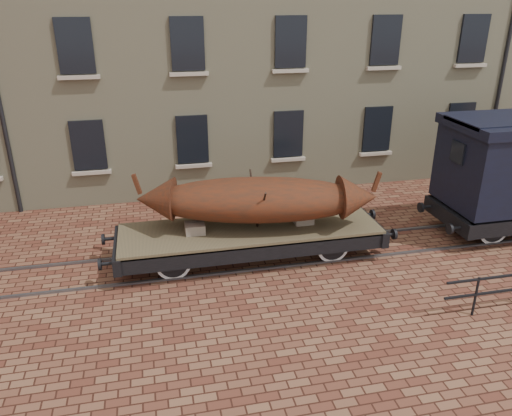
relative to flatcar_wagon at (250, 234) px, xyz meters
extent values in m
plane|color=#54281C|center=(1.47, 0.00, -0.76)|extent=(90.00, 90.00, 0.00)
cube|color=black|center=(-4.53, 4.96, 1.44)|extent=(1.10, 0.12, 1.70)
cube|color=#AFA08B|center=(-4.53, 4.90, 0.49)|extent=(1.30, 0.18, 0.12)
cube|color=black|center=(-1.03, 4.96, 1.44)|extent=(1.10, 0.12, 1.70)
cube|color=#AFA08B|center=(-1.03, 4.90, 0.49)|extent=(1.30, 0.18, 0.12)
cube|color=black|center=(2.47, 4.96, 1.44)|extent=(1.10, 0.12, 1.70)
cube|color=#AFA08B|center=(2.47, 4.90, 0.49)|extent=(1.30, 0.18, 0.12)
cube|color=black|center=(5.97, 4.96, 1.44)|extent=(1.10, 0.12, 1.70)
cube|color=#AFA08B|center=(5.97, 4.90, 0.49)|extent=(1.30, 0.18, 0.12)
cube|color=black|center=(9.47, 4.96, 1.44)|extent=(1.10, 0.12, 1.70)
cube|color=#AFA08B|center=(9.47, 4.90, 0.49)|extent=(1.30, 0.18, 0.12)
cube|color=black|center=(-4.53, 4.96, 4.64)|extent=(1.10, 0.12, 1.70)
cube|color=#AFA08B|center=(-4.53, 4.90, 3.69)|extent=(1.30, 0.18, 0.12)
cube|color=black|center=(-1.03, 4.96, 4.64)|extent=(1.10, 0.12, 1.70)
cube|color=#AFA08B|center=(-1.03, 4.90, 3.69)|extent=(1.30, 0.18, 0.12)
cube|color=black|center=(2.47, 4.96, 4.64)|extent=(1.10, 0.12, 1.70)
cube|color=#AFA08B|center=(2.47, 4.90, 3.69)|extent=(1.30, 0.18, 0.12)
cube|color=black|center=(5.97, 4.96, 4.64)|extent=(1.10, 0.12, 1.70)
cube|color=#AFA08B|center=(5.97, 4.90, 3.69)|extent=(1.30, 0.18, 0.12)
cube|color=black|center=(9.47, 4.96, 4.64)|extent=(1.10, 0.12, 1.70)
cube|color=#AFA08B|center=(9.47, 4.90, 3.69)|extent=(1.30, 0.18, 0.12)
cube|color=#59595E|center=(1.47, -0.72, -0.73)|extent=(30.00, 0.08, 0.06)
cube|color=#59595E|center=(1.47, 0.72, -0.73)|extent=(30.00, 0.08, 0.06)
cylinder|color=black|center=(4.47, -3.80, -0.26)|extent=(0.06, 0.06, 1.00)
cube|color=brown|center=(0.00, 0.00, 0.13)|extent=(7.11, 2.09, 0.11)
cube|color=black|center=(0.00, -0.97, -0.09)|extent=(7.11, 0.15, 0.43)
cube|color=black|center=(0.00, 0.97, -0.09)|extent=(7.11, 0.15, 0.43)
cube|color=black|center=(-3.56, 0.00, -0.09)|extent=(0.21, 2.18, 0.43)
cylinder|color=black|center=(-3.82, -0.71, -0.09)|extent=(0.33, 0.09, 0.09)
cylinder|color=black|center=(-3.98, -0.71, -0.09)|extent=(0.08, 0.30, 0.30)
cylinder|color=black|center=(-3.82, 0.71, -0.09)|extent=(0.33, 0.09, 0.09)
cylinder|color=black|center=(-3.98, 0.71, -0.09)|extent=(0.08, 0.30, 0.30)
cube|color=black|center=(3.56, 0.00, -0.09)|extent=(0.21, 2.18, 0.43)
cylinder|color=black|center=(3.82, -0.71, -0.09)|extent=(0.33, 0.09, 0.09)
cylinder|color=black|center=(3.98, -0.71, -0.09)|extent=(0.08, 0.30, 0.30)
cylinder|color=black|center=(3.82, 0.71, -0.09)|extent=(0.33, 0.09, 0.09)
cylinder|color=black|center=(3.98, 0.71, -0.09)|extent=(0.08, 0.30, 0.30)
cylinder|color=black|center=(-2.18, 0.00, -0.30)|extent=(0.09, 1.80, 0.09)
cylinder|color=silver|center=(-2.18, -0.72, -0.30)|extent=(0.91, 0.07, 0.91)
cylinder|color=black|center=(-2.18, -0.72, -0.30)|extent=(0.75, 0.09, 0.75)
cube|color=black|center=(-2.18, -0.83, -0.07)|extent=(0.85, 0.08, 0.09)
cylinder|color=silver|center=(-2.18, 0.72, -0.30)|extent=(0.91, 0.07, 0.91)
cylinder|color=black|center=(-2.18, 0.72, -0.30)|extent=(0.75, 0.09, 0.75)
cube|color=black|center=(-2.18, 0.83, -0.07)|extent=(0.85, 0.08, 0.09)
cylinder|color=black|center=(2.18, 0.00, -0.30)|extent=(0.09, 1.80, 0.09)
cylinder|color=silver|center=(2.18, -0.72, -0.30)|extent=(0.91, 0.07, 0.91)
cylinder|color=black|center=(2.18, -0.72, -0.30)|extent=(0.75, 0.09, 0.75)
cube|color=black|center=(2.18, -0.83, -0.07)|extent=(0.85, 0.08, 0.09)
cylinder|color=silver|center=(2.18, 0.72, -0.30)|extent=(0.91, 0.07, 0.91)
cylinder|color=black|center=(2.18, 0.72, -0.30)|extent=(0.75, 0.09, 0.75)
cube|color=black|center=(2.18, 0.83, -0.07)|extent=(0.85, 0.08, 0.09)
cube|color=black|center=(0.00, 0.00, -0.24)|extent=(3.79, 0.06, 0.06)
cube|color=#86715E|center=(-1.52, 0.00, 0.32)|extent=(0.52, 0.47, 0.27)
cube|color=#86715E|center=(1.52, 0.00, 0.32)|extent=(0.52, 0.47, 0.27)
ellipsoid|color=#57200E|center=(0.20, 0.00, 1.00)|extent=(6.03, 2.86, 1.16)
cone|color=#57200E|center=(-2.50, 0.52, 1.05)|extent=(1.19, 1.27, 1.10)
cube|color=#57200E|center=(-2.94, 0.60, 1.48)|extent=(0.25, 0.16, 0.56)
cone|color=#57200E|center=(2.91, -0.52, 1.05)|extent=(1.19, 1.27, 1.10)
cube|color=#57200E|center=(3.35, -0.60, 1.48)|extent=(0.25, 0.16, 0.56)
cylinder|color=black|center=(0.20, -0.47, 0.87)|extent=(0.05, 0.99, 1.39)
cylinder|color=black|center=(0.20, 0.47, 0.87)|extent=(0.05, 0.99, 1.39)
cube|color=black|center=(9.12, 1.11, -0.05)|extent=(6.03, 0.16, 0.45)
cube|color=black|center=(6.11, 0.00, -0.05)|extent=(0.22, 2.41, 0.45)
cylinder|color=black|center=(5.66, -0.80, -0.05)|extent=(0.08, 0.32, 0.32)
cylinder|color=black|center=(5.66, 0.80, -0.05)|extent=(0.08, 0.32, 0.32)
cylinder|color=black|center=(7.22, 0.00, -0.27)|extent=(0.10, 1.91, 0.10)
cylinder|color=silver|center=(7.22, -0.72, -0.27)|extent=(0.96, 0.07, 0.96)
cylinder|color=black|center=(7.22, -0.72, -0.27)|extent=(0.79, 0.10, 0.79)
cylinder|color=silver|center=(7.22, 0.72, -0.27)|extent=(0.96, 0.07, 0.96)
cylinder|color=black|center=(7.22, 0.72, -0.27)|extent=(0.79, 0.10, 0.79)
cube|color=black|center=(6.09, 0.00, 1.96)|extent=(0.08, 0.60, 0.60)
camera|label=1|loc=(-2.52, -12.19, 6.04)|focal=35.00mm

